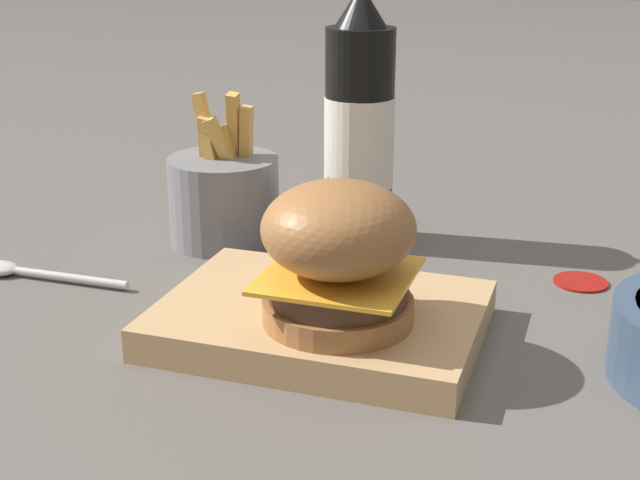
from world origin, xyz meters
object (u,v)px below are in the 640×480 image
object	(u,v)px
fries_basket	(224,197)
spoon	(22,271)
serving_board	(320,321)
burger	(338,253)
ketchup_bottle	(359,130)

from	to	relation	value
fries_basket	spoon	size ratio (longest dim) A/B	0.99
serving_board	spoon	world-z (taller)	serving_board
serving_board	fries_basket	xyz separation A→B (m)	(-0.15, 0.17, 0.03)
spoon	fries_basket	bearing A→B (deg)	-133.18
serving_board	spoon	size ratio (longest dim) A/B	1.59
fries_basket	serving_board	bearing A→B (deg)	-47.87
serving_board	burger	xyz separation A→B (m)	(0.02, -0.02, 0.06)
burger	spoon	world-z (taller)	burger
burger	serving_board	bearing A→B (deg)	133.56
ketchup_bottle	spoon	world-z (taller)	ketchup_bottle
serving_board	ketchup_bottle	xyz separation A→B (m)	(-0.03, 0.21, 0.09)
fries_basket	ketchup_bottle	bearing A→B (deg)	20.59
fries_basket	spoon	distance (m)	0.19
serving_board	burger	size ratio (longest dim) A/B	2.19
serving_board	ketchup_bottle	bearing A→B (deg)	98.87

